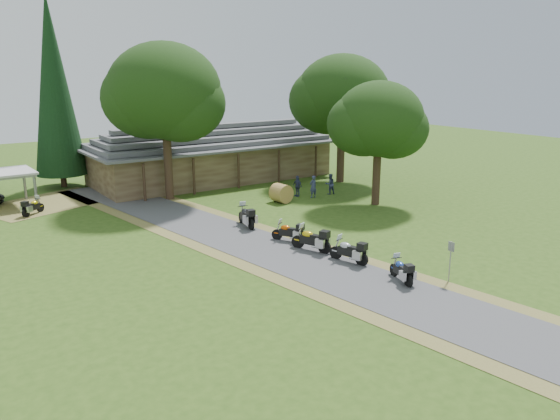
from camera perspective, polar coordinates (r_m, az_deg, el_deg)
ground at (r=26.17m, az=6.19°, el=-6.81°), size 120.00×120.00×0.00m
driveway at (r=28.84m, az=0.23°, el=-4.67°), size 51.95×51.95×0.00m
lodge at (r=48.25m, az=-7.10°, el=6.08°), size 21.40×9.40×4.90m
motorcycle_row_a at (r=25.72m, az=12.56°, el=-6.06°), size 1.10×1.84×1.20m
motorcycle_row_b at (r=27.69m, az=7.19°, el=-4.14°), size 1.15×2.07×1.35m
motorcycle_row_c at (r=29.20m, az=3.27°, el=-2.96°), size 1.40×2.20×1.43m
motorcycle_row_d at (r=30.77m, az=0.90°, el=-2.21°), size 1.44×1.86×1.24m
motorcycle_row_e at (r=33.71m, az=-3.56°, el=-0.55°), size 1.08×2.20×1.44m
motorcycle_carport_a at (r=40.00m, az=-24.42°, el=0.40°), size 1.73×1.56×1.21m
person_a at (r=41.25m, az=3.49°, el=2.66°), size 0.58×0.43×1.99m
person_b at (r=42.51m, az=5.25°, el=2.91°), size 0.60×0.49×1.88m
person_c at (r=41.65m, az=1.83°, el=2.72°), size 0.42×0.56×1.88m
hay_bale at (r=39.79m, az=0.13°, el=1.77°), size 1.46×1.36×1.36m
sign_post at (r=26.12m, az=17.34°, el=-5.19°), size 0.35×0.06×1.94m
oak_lodge_left at (r=40.73m, az=-11.88°, el=9.94°), size 8.12×8.12×12.83m
oak_lodge_right at (r=46.74m, az=6.49°, el=10.15°), size 7.85×7.85×11.92m
oak_driveway at (r=39.06m, az=10.23°, el=7.64°), size 6.17×6.17×9.87m
cedar_near at (r=47.71m, az=-22.47°, el=11.29°), size 4.08×4.08×15.30m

